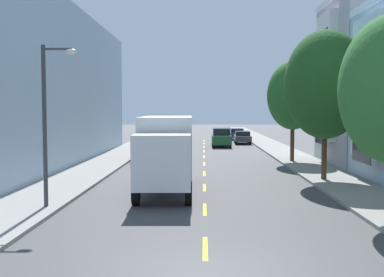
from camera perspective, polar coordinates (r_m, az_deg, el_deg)
The scene contains 15 objects.
ground_plane at distance 40.70m, azimuth 1.50°, elevation -1.84°, with size 160.00×160.00×0.00m, color #424244.
sidewalk_left at distance 39.34m, azimuth -8.90°, elevation -1.97°, with size 3.20×120.00×0.14m, color gray.
sidewalk_right at distance 39.36m, azimuth 11.91°, elevation -2.00°, with size 3.20×120.00×0.14m, color gray.
lane_centerline_dashes at distance 35.23m, azimuth 1.52°, elevation -2.68°, with size 0.14×47.20×0.01m.
apartment_block_opposite at distance 33.47m, azimuth -22.76°, elevation 6.10°, with size 10.00×36.00×10.96m, color #9EB7CC.
street_tree_second at distance 25.43m, azimuth 16.24°, elevation 6.45°, with size 4.33×4.33×7.93m.
street_tree_third at distance 34.03m, azimuth 12.42°, elevation 5.24°, with size 3.71×3.71×7.23m.
street_lamp at distance 18.27m, azimuth -17.37°, elevation 3.10°, with size 1.35×0.28×6.14m.
delivery_box_truck at distance 21.73m, azimuth -3.20°, elevation -1.35°, with size 2.61×8.01×3.51m.
parked_suv_sky at distance 52.33m, azimuth -3.23°, elevation 0.44°, with size 1.96×4.80×1.93m.
parked_wagon_white at distance 62.48m, azimuth -2.45°, elevation 0.78°, with size 1.89×4.73×1.50m.
parked_sedan_navy at distance 60.02m, azimuth 5.56°, elevation 0.60°, with size 1.81×4.50×1.43m.
parked_sedan_charcoal at distance 52.60m, azimuth 6.28°, elevation 0.18°, with size 1.91×4.54×1.43m.
parked_hatchback_orange at distance 35.54m, azimuth -5.64°, elevation -1.42°, with size 1.83×4.04×1.50m.
moving_forest_sedan at distance 47.99m, azimuth 3.65°, elevation 0.15°, with size 1.95×4.80×1.93m.
Camera 1 is at (-0.05, -10.52, 3.83)m, focal length 42.95 mm.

